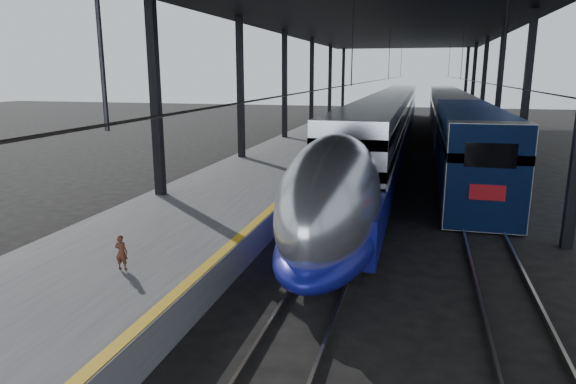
% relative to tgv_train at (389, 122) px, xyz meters
% --- Properties ---
extents(ground, '(160.00, 160.00, 0.00)m').
position_rel_tgv_train_xyz_m(ground, '(-2.00, -28.80, -1.99)').
color(ground, black).
rests_on(ground, ground).
extents(platform, '(6.00, 80.00, 1.00)m').
position_rel_tgv_train_xyz_m(platform, '(-5.50, -8.80, -1.49)').
color(platform, '#4C4C4F').
rests_on(platform, ground).
extents(yellow_strip, '(0.30, 80.00, 0.01)m').
position_rel_tgv_train_xyz_m(yellow_strip, '(-2.70, -8.80, -0.98)').
color(yellow_strip, gold).
rests_on(yellow_strip, platform).
extents(rails, '(6.52, 80.00, 0.16)m').
position_rel_tgv_train_xyz_m(rails, '(2.50, -8.80, -1.91)').
color(rails, slate).
rests_on(rails, ground).
extents(canopy, '(18.00, 75.00, 9.47)m').
position_rel_tgv_train_xyz_m(canopy, '(-0.10, -8.80, 7.13)').
color(canopy, black).
rests_on(canopy, ground).
extents(tgv_train, '(2.97, 65.20, 4.25)m').
position_rel_tgv_train_xyz_m(tgv_train, '(0.00, 0.00, 0.00)').
color(tgv_train, '#B6B8BD').
rests_on(tgv_train, ground).
extents(second_train, '(3.01, 56.05, 4.14)m').
position_rel_tgv_train_xyz_m(second_train, '(5.00, 4.33, 0.11)').
color(second_train, navy).
rests_on(second_train, ground).
extents(child, '(0.35, 0.24, 0.91)m').
position_rel_tgv_train_xyz_m(child, '(-4.71, -31.63, -0.53)').
color(child, '#472317').
rests_on(child, platform).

